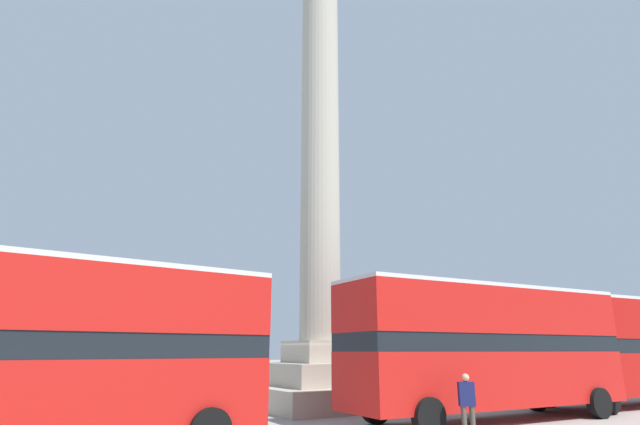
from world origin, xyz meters
TOP-DOWN VIEW (x-y plane):
  - ground_plane at (0.00, 0.00)m, footprint 200.00×200.00m
  - monument_column at (0.00, 0.00)m, footprint 5.49×5.49m
  - bus_a at (-10.65, -5.83)m, footprint 10.29×3.49m
  - bus_b at (11.57, -6.25)m, footprint 10.42×3.50m
  - bus_c at (2.77, -6.30)m, footprint 10.80×3.26m
  - equestrian_statue at (10.09, 3.05)m, footprint 4.04×3.19m
  - street_lamp at (3.43, -1.66)m, footprint 0.38×0.38m
  - pedestrian_near_lamp at (-0.36, -8.17)m, footprint 0.46×0.36m

SIDE VIEW (x-z plane):
  - ground_plane at x=0.00m, z-range 0.00..0.00m
  - pedestrian_near_lamp at x=-0.36m, z-range 0.08..1.70m
  - equestrian_statue at x=10.09m, z-range -1.36..4.50m
  - bus_a at x=-10.65m, z-range 0.23..4.39m
  - bus_c at x=2.77m, z-range 0.23..4.58m
  - bus_b at x=11.57m, z-range 0.23..4.60m
  - street_lamp at x=3.43m, z-range 0.13..5.29m
  - monument_column at x=0.00m, z-range -3.62..18.84m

